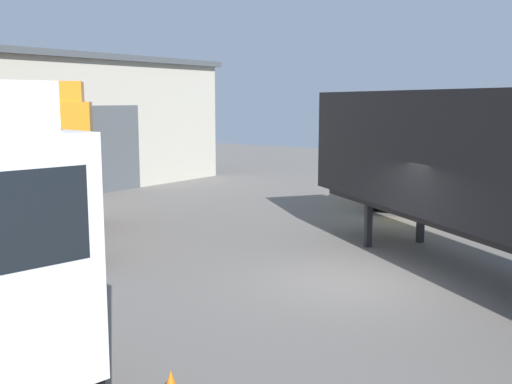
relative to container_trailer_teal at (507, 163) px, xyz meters
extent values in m
plane|color=slate|center=(-1.42, 2.67, -2.58)|extent=(60.00, 60.00, 0.00)
cube|color=#4C5156|center=(3.90, 16.70, -0.78)|extent=(3.20, 0.08, 3.60)
cylinder|color=black|center=(-8.09, 3.08, -2.09)|extent=(0.46, 1.02, 0.99)
cube|color=black|center=(0.03, 0.04, 0.11)|extent=(9.07, 11.55, 2.69)
cube|color=#232326|center=(0.03, 0.04, -1.35)|extent=(8.45, 11.13, 0.24)
cube|color=#232326|center=(1.63, 3.75, -2.03)|extent=(0.22, 0.22, 1.11)
cube|color=#232326|center=(2.94, 2.84, -2.03)|extent=(0.22, 0.22, 1.11)
cube|color=yellow|center=(8.52, 5.66, -1.12)|extent=(5.48, 3.55, 2.20)
cube|color=yellow|center=(6.43, 4.95, -1.77)|extent=(1.50, 2.18, 0.90)
cube|color=black|center=(6.81, 5.08, -0.68)|extent=(0.62, 1.62, 0.79)
cylinder|color=black|center=(7.13, 4.29, -2.22)|extent=(0.78, 0.52, 0.72)
cylinder|color=black|center=(6.58, 5.90, -2.22)|extent=(0.78, 0.52, 0.72)
cylinder|color=black|center=(10.46, 5.43, -2.22)|extent=(0.78, 0.52, 0.72)
cylinder|color=black|center=(9.91, 7.04, -2.22)|extent=(0.78, 0.52, 0.72)
cube|color=orange|center=(-1.95, 12.39, -0.45)|extent=(3.46, 3.45, 3.26)
cube|color=orange|center=(-2.08, 12.24, 1.47)|extent=(2.69, 2.64, 0.60)
cube|color=black|center=(-1.19, 13.28, 0.21)|extent=(1.65, 1.42, 1.17)
cube|color=#232326|center=(-3.97, 10.00, -1.96)|extent=(4.03, 4.24, 0.24)
cylinder|color=#B2B2B7|center=(-4.35, 11.10, -2.13)|extent=(1.14, 1.20, 0.56)
cylinder|color=black|center=(-2.40, 13.56, -2.08)|extent=(0.88, 0.97, 1.01)
cylinder|color=black|center=(-0.72, 12.14, -2.08)|extent=(0.88, 0.97, 1.01)
cylinder|color=black|center=(-3.48, 8.88, -2.08)|extent=(0.88, 0.97, 1.01)
cylinder|color=black|center=(-4.06, 8.19, -2.08)|extent=(0.88, 0.97, 1.01)
camera|label=1|loc=(-12.46, -3.02, 1.25)|focal=42.00mm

